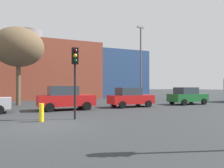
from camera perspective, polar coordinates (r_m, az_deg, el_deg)
ground_plane at (r=10.54m, az=-16.98°, el=-10.42°), size 200.00×200.00×0.00m
building_backdrop at (r=34.73m, az=-21.28°, el=3.07°), size 36.47×11.32×10.15m
parked_car_2 at (r=16.82m, az=-12.22°, el=-3.64°), size 4.22×2.07×1.83m
parked_car_3 at (r=18.85m, az=4.85°, el=-3.54°), size 3.89×1.91×1.69m
parked_car_4 at (r=22.74m, az=19.28°, el=-2.99°), size 3.92×1.93×1.70m
traffic_light_island at (r=12.00m, az=-9.75°, el=4.56°), size 0.39×0.38×3.92m
bare_tree_0 at (r=22.97m, az=-23.48°, el=8.89°), size 4.77×4.77×7.51m
bollard_yellow_1 at (r=11.65m, az=-18.16°, el=-7.18°), size 0.24×0.24×0.93m
street_lamp at (r=22.67m, az=7.61°, el=6.40°), size 0.80×0.24×8.07m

